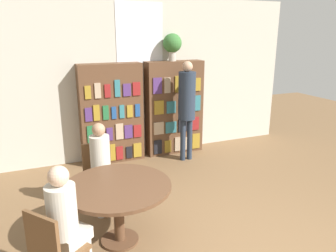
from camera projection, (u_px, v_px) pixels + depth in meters
name	position (u px, v px, depth m)	size (l,w,h in m)	color
wall_back	(140.00, 79.00, 6.29)	(6.40, 0.07, 3.00)	beige
bookshelf_left	(112.00, 114.00, 6.05)	(1.15, 0.34, 1.84)	brown
bookshelf_right	(174.00, 108.00, 6.52)	(1.15, 0.34, 1.84)	brown
flower_vase	(172.00, 44.00, 6.17)	(0.36, 0.36, 0.51)	#B7AD9E
reading_table	(118.00, 194.00, 3.70)	(1.22, 1.22, 0.73)	brown
chair_near_camera	(53.00, 249.00, 2.94)	(0.56, 0.56, 0.90)	brown
chair_left_side	(99.00, 172.00, 4.55)	(0.41, 0.41, 0.90)	brown
seated_reader_left	(101.00, 163.00, 4.34)	(0.27, 0.38, 1.24)	beige
seated_reader_right	(66.00, 218.00, 3.03)	(0.42, 0.41, 1.25)	beige
librarian_standing	(187.00, 100.00, 6.02)	(0.31, 0.58, 1.87)	#232D3D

